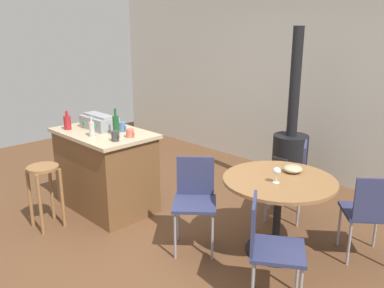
{
  "coord_description": "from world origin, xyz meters",
  "views": [
    {
      "loc": [
        2.78,
        -2.43,
        2.08
      ],
      "look_at": [
        0.06,
        0.28,
        0.95
      ],
      "focal_mm": 37.87,
      "sensor_mm": 36.0,
      "label": 1
    }
  ],
  "objects_px": {
    "wood_stove": "(290,153)",
    "cup_2": "(122,127)",
    "bottle_0": "(116,125)",
    "cup_1": "(130,133)",
    "wine_glass": "(277,171)",
    "toolbox": "(99,122)",
    "dining_table": "(278,196)",
    "bottle_1": "(67,122)",
    "serving_bowl": "(293,169)",
    "kitchen_island": "(106,170)",
    "bottle_2": "(92,129)",
    "wooden_stool": "(45,184)",
    "folding_chair_far": "(195,196)",
    "folding_chair_left": "(269,244)",
    "folding_chair_right": "(369,211)",
    "folding_chair_near": "(292,174)",
    "cup_0": "(115,136)"
  },
  "relations": [
    {
      "from": "dining_table",
      "to": "cup_2",
      "type": "bearing_deg",
      "value": -166.78
    },
    {
      "from": "bottle_1",
      "to": "wine_glass",
      "type": "relative_size",
      "value": 1.5
    },
    {
      "from": "wooden_stool",
      "to": "folding_chair_left",
      "type": "relative_size",
      "value": 0.8
    },
    {
      "from": "dining_table",
      "to": "folding_chair_near",
      "type": "bearing_deg",
      "value": 112.45
    },
    {
      "from": "serving_bowl",
      "to": "bottle_2",
      "type": "bearing_deg",
      "value": -151.52
    },
    {
      "from": "folding_chair_far",
      "to": "cup_0",
      "type": "relative_size",
      "value": 7.65
    },
    {
      "from": "dining_table",
      "to": "bottle_2",
      "type": "relative_size",
      "value": 4.73
    },
    {
      "from": "folding_chair_near",
      "to": "cup_1",
      "type": "xyz_separation_m",
      "value": [
        -1.26,
        -1.2,
        0.45
      ]
    },
    {
      "from": "bottle_2",
      "to": "wood_stove",
      "type": "bearing_deg",
      "value": 61.27
    },
    {
      "from": "kitchen_island",
      "to": "folding_chair_right",
      "type": "bearing_deg",
      "value": 21.54
    },
    {
      "from": "toolbox",
      "to": "cup_1",
      "type": "xyz_separation_m",
      "value": [
        0.56,
        0.03,
        -0.03
      ]
    },
    {
      "from": "wood_stove",
      "to": "cup_2",
      "type": "distance_m",
      "value": 2.12
    },
    {
      "from": "bottle_1",
      "to": "serving_bowl",
      "type": "relative_size",
      "value": 1.2
    },
    {
      "from": "kitchen_island",
      "to": "bottle_2",
      "type": "relative_size",
      "value": 5.41
    },
    {
      "from": "dining_table",
      "to": "bottle_0",
      "type": "bearing_deg",
      "value": -161.48
    },
    {
      "from": "bottle_0",
      "to": "cup_1",
      "type": "distance_m",
      "value": 0.19
    },
    {
      "from": "folding_chair_right",
      "to": "bottle_2",
      "type": "distance_m",
      "value": 2.86
    },
    {
      "from": "cup_0",
      "to": "wooden_stool",
      "type": "bearing_deg",
      "value": -127.85
    },
    {
      "from": "folding_chair_far",
      "to": "cup_1",
      "type": "height_order",
      "value": "cup_1"
    },
    {
      "from": "bottle_1",
      "to": "cup_1",
      "type": "xyz_separation_m",
      "value": [
        0.78,
        0.31,
        -0.04
      ]
    },
    {
      "from": "kitchen_island",
      "to": "cup_0",
      "type": "bearing_deg",
      "value": -16.71
    },
    {
      "from": "bottle_1",
      "to": "serving_bowl",
      "type": "distance_m",
      "value": 2.56
    },
    {
      "from": "cup_2",
      "to": "wine_glass",
      "type": "relative_size",
      "value": 0.8
    },
    {
      "from": "wooden_stool",
      "to": "folding_chair_near",
      "type": "bearing_deg",
      "value": 49.38
    },
    {
      "from": "toolbox",
      "to": "bottle_0",
      "type": "bearing_deg",
      "value": -5.97
    },
    {
      "from": "dining_table",
      "to": "bottle_1",
      "type": "relative_size",
      "value": 4.78
    },
    {
      "from": "wood_stove",
      "to": "cup_0",
      "type": "distance_m",
      "value": 2.25
    },
    {
      "from": "serving_bowl",
      "to": "cup_1",
      "type": "bearing_deg",
      "value": -154.35
    },
    {
      "from": "bottle_2",
      "to": "dining_table",
      "type": "bearing_deg",
      "value": 22.55
    },
    {
      "from": "wooden_stool",
      "to": "cup_2",
      "type": "xyz_separation_m",
      "value": [
        0.19,
        0.88,
        0.49
      ]
    },
    {
      "from": "kitchen_island",
      "to": "folding_chair_right",
      "type": "xyz_separation_m",
      "value": [
        2.62,
        1.03,
        0.03
      ]
    },
    {
      "from": "wine_glass",
      "to": "bottle_0",
      "type": "bearing_deg",
      "value": -164.86
    },
    {
      "from": "folding_chair_far",
      "to": "cup_2",
      "type": "height_order",
      "value": "cup_2"
    },
    {
      "from": "folding_chair_far",
      "to": "bottle_2",
      "type": "relative_size",
      "value": 4.03
    },
    {
      "from": "folding_chair_left",
      "to": "folding_chair_right",
      "type": "height_order",
      "value": "folding_chair_left"
    },
    {
      "from": "folding_chair_right",
      "to": "cup_2",
      "type": "height_order",
      "value": "cup_2"
    },
    {
      "from": "serving_bowl",
      "to": "kitchen_island",
      "type": "bearing_deg",
      "value": -157.47
    },
    {
      "from": "dining_table",
      "to": "wine_glass",
      "type": "xyz_separation_m",
      "value": [
        0.03,
        -0.1,
        0.28
      ]
    },
    {
      "from": "folding_chair_right",
      "to": "toolbox",
      "type": "distance_m",
      "value": 2.98
    },
    {
      "from": "cup_1",
      "to": "folding_chair_left",
      "type": "bearing_deg",
      "value": -4.93
    },
    {
      "from": "folding_chair_far",
      "to": "toolbox",
      "type": "bearing_deg",
      "value": -177.52
    },
    {
      "from": "kitchen_island",
      "to": "wood_stove",
      "type": "relative_size",
      "value": 0.57
    },
    {
      "from": "bottle_1",
      "to": "serving_bowl",
      "type": "height_order",
      "value": "bottle_1"
    },
    {
      "from": "cup_2",
      "to": "wine_glass",
      "type": "xyz_separation_m",
      "value": [
        1.84,
        0.32,
        -0.14
      ]
    },
    {
      "from": "folding_chair_right",
      "to": "cup_1",
      "type": "bearing_deg",
      "value": -156.41
    },
    {
      "from": "folding_chair_near",
      "to": "bottle_2",
      "type": "height_order",
      "value": "bottle_2"
    },
    {
      "from": "bottle_0",
      "to": "wine_glass",
      "type": "xyz_separation_m",
      "value": [
        1.75,
        0.47,
        -0.2
      ]
    },
    {
      "from": "folding_chair_near",
      "to": "wood_stove",
      "type": "height_order",
      "value": "wood_stove"
    },
    {
      "from": "folding_chair_left",
      "to": "wood_stove",
      "type": "xyz_separation_m",
      "value": [
        -1.08,
        2.01,
        0.02
      ]
    },
    {
      "from": "kitchen_island",
      "to": "wooden_stool",
      "type": "relative_size",
      "value": 1.72
    }
  ]
}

